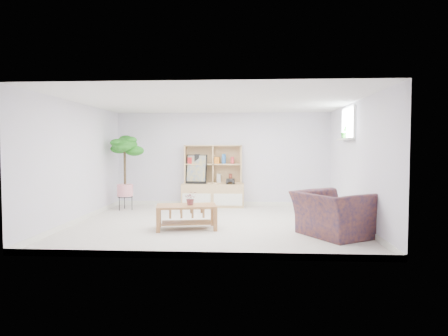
# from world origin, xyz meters

# --- Properties ---
(floor) EXTENTS (5.50, 5.00, 0.01)m
(floor) POSITION_xyz_m (0.00, 0.00, 0.00)
(floor) COLOR beige
(floor) RESTS_ON ground
(ceiling) EXTENTS (5.50, 5.00, 0.01)m
(ceiling) POSITION_xyz_m (0.00, 0.00, 2.40)
(ceiling) COLOR white
(ceiling) RESTS_ON walls
(walls) EXTENTS (5.51, 5.01, 2.40)m
(walls) POSITION_xyz_m (0.00, 0.00, 1.20)
(walls) COLOR white
(walls) RESTS_ON floor
(baseboard) EXTENTS (5.50, 5.00, 0.10)m
(baseboard) POSITION_xyz_m (0.00, 0.00, 0.05)
(baseboard) COLOR white
(baseboard) RESTS_ON floor
(window) EXTENTS (0.10, 0.98, 0.68)m
(window) POSITION_xyz_m (2.73, 0.60, 2.00)
(window) COLOR silver
(window) RESTS_ON walls
(window_sill) EXTENTS (0.14, 1.00, 0.04)m
(window_sill) POSITION_xyz_m (2.67, 0.60, 1.68)
(window_sill) COLOR white
(window_sill) RESTS_ON walls
(storage_unit) EXTENTS (1.57, 0.53, 1.57)m
(storage_unit) POSITION_xyz_m (-0.23, 2.24, 0.78)
(storage_unit) COLOR tan
(storage_unit) RESTS_ON floor
(poster) EXTENTS (0.55, 0.19, 0.74)m
(poster) POSITION_xyz_m (-0.65, 2.21, 0.96)
(poster) COLOR yellow
(poster) RESTS_ON storage_unit
(toy_truck) EXTENTS (0.30, 0.21, 0.16)m
(toy_truck) POSITION_xyz_m (0.22, 2.14, 0.67)
(toy_truck) COLOR black
(toy_truck) RESTS_ON storage_unit
(coffee_table) EXTENTS (1.18, 0.78, 0.44)m
(coffee_table) POSITION_xyz_m (-0.48, -0.54, 0.22)
(coffee_table) COLOR #A06D2F
(coffee_table) RESTS_ON floor
(table_plant) EXTENTS (0.27, 0.25, 0.25)m
(table_plant) POSITION_xyz_m (-0.40, -0.53, 0.57)
(table_plant) COLOR #1D4D23
(table_plant) RESTS_ON coffee_table
(floor_tree) EXTENTS (0.74, 0.74, 1.81)m
(floor_tree) POSITION_xyz_m (-2.30, 1.61, 0.90)
(floor_tree) COLOR #1C6715
(floor_tree) RESTS_ON floor
(armchair) EXTENTS (1.48, 1.53, 0.87)m
(armchair) POSITION_xyz_m (2.10, -0.99, 0.43)
(armchair) COLOR #12193E
(armchair) RESTS_ON floor
(sill_plant) EXTENTS (0.16, 0.13, 0.26)m
(sill_plant) POSITION_xyz_m (2.67, 0.72, 1.83)
(sill_plant) COLOR #1C6715
(sill_plant) RESTS_ON window_sill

